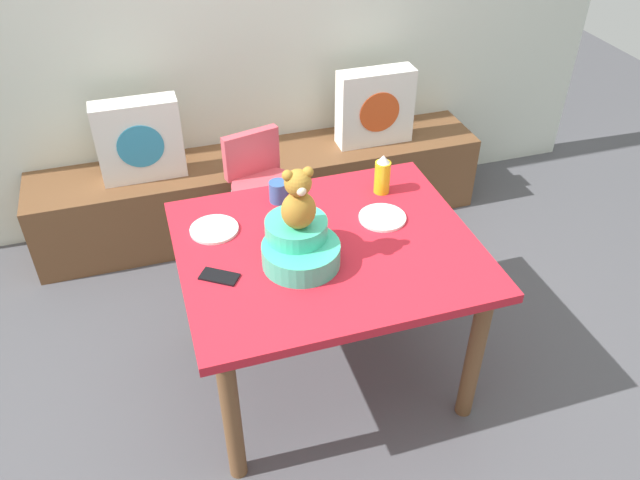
% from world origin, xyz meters
% --- Properties ---
extents(ground_plane, '(8.00, 8.00, 0.00)m').
position_xyz_m(ground_plane, '(0.00, 0.00, 0.00)').
color(ground_plane, '#4C4C51').
extents(window_bench, '(2.60, 0.44, 0.46)m').
position_xyz_m(window_bench, '(0.00, 1.25, 0.23)').
color(window_bench, brown).
rests_on(window_bench, ground_plane).
extents(pillow_floral_left, '(0.44, 0.15, 0.44)m').
position_xyz_m(pillow_floral_left, '(-0.65, 1.22, 0.68)').
color(pillow_floral_left, white).
rests_on(pillow_floral_left, window_bench).
extents(pillow_floral_right, '(0.44, 0.15, 0.44)m').
position_xyz_m(pillow_floral_right, '(0.68, 1.22, 0.68)').
color(pillow_floral_right, white).
rests_on(pillow_floral_right, window_bench).
extents(dining_table, '(1.18, 0.99, 0.74)m').
position_xyz_m(dining_table, '(0.00, 0.00, 0.64)').
color(dining_table, red).
rests_on(dining_table, ground_plane).
extents(highchair, '(0.40, 0.50, 0.79)m').
position_xyz_m(highchair, '(-0.08, 0.81, 0.52)').
color(highchair, '#D84C59').
rests_on(highchair, ground_plane).
extents(infant_seat_teal, '(0.30, 0.33, 0.16)m').
position_xyz_m(infant_seat_teal, '(-0.13, -0.06, 0.81)').
color(infant_seat_teal, '#3DC19A').
rests_on(infant_seat_teal, dining_table).
extents(teddy_bear, '(0.13, 0.12, 0.25)m').
position_xyz_m(teddy_bear, '(-0.13, -0.06, 1.02)').
color(teddy_bear, '#A77729').
rests_on(teddy_bear, infant_seat_teal).
extents(ketchup_bottle, '(0.07, 0.07, 0.18)m').
position_xyz_m(ketchup_bottle, '(0.35, 0.30, 0.83)').
color(ketchup_bottle, gold).
rests_on(ketchup_bottle, dining_table).
extents(coffee_mug, '(0.12, 0.08, 0.09)m').
position_xyz_m(coffee_mug, '(-0.10, 0.36, 0.79)').
color(coffee_mug, '#335999').
rests_on(coffee_mug, dining_table).
extents(dinner_plate_near, '(0.20, 0.20, 0.01)m').
position_xyz_m(dinner_plate_near, '(0.28, 0.10, 0.75)').
color(dinner_plate_near, white).
rests_on(dinner_plate_near, dining_table).
extents(dinner_plate_far, '(0.20, 0.20, 0.01)m').
position_xyz_m(dinner_plate_far, '(-0.42, 0.23, 0.75)').
color(dinner_plate_far, white).
rests_on(dinner_plate_far, dining_table).
extents(cell_phone, '(0.16, 0.14, 0.01)m').
position_xyz_m(cell_phone, '(-0.45, -0.07, 0.74)').
color(cell_phone, black).
rests_on(cell_phone, dining_table).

